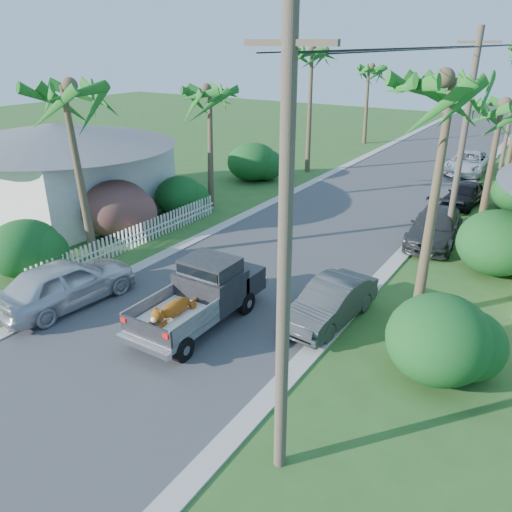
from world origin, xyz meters
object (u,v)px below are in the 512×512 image
Objects in this scene: parked_car_rn at (330,303)px; palm_l_c at (312,50)px; palm_l_a at (67,87)px; palm_r_b at (503,105)px; house_left at (59,172)px; pickup_truck at (206,292)px; parked_car_rm at (435,227)px; parked_car_rf at (465,194)px; palm_l_d at (370,67)px; palm_l_b at (208,90)px; parked_car_rd at (468,163)px; palm_r_a at (452,81)px; parked_car_ln at (66,283)px; utility_pole_b at (463,142)px; utility_pole_a at (284,271)px.

palm_l_c is at bearing 124.36° from parked_car_rn.
palm_r_b is (12.80, 12.00, -0.98)m from palm_l_a.
palm_l_a is at bearing -30.47° from house_left.
pickup_truck reaches higher than parked_car_rm.
parked_car_rf is 19.42m from palm_l_d.
palm_l_b is at bearing 38.88° from house_left.
parked_car_rd is at bearing 51.01° from house_left.
palm_l_d is 0.89× the size of palm_r_a.
palm_r_b is at bearing 64.89° from pickup_truck.
pickup_truck is 4.99m from parked_car_ln.
palm_l_a is 1.14× the size of palm_r_b.
palm_l_c reaches higher than utility_pole_b.
palm_r_a is (13.10, -6.00, 1.28)m from palm_l_b.
palm_l_b is at bearing -179.87° from parked_car_rm.
parked_car_rn is 0.44× the size of palm_l_c.
utility_pole_a is at bearing -38.27° from pickup_truck.
palm_r_a is (12.30, -16.00, -0.49)m from palm_l_c.
utility_pole_b is at bearing -7.12° from parked_car_rm.
parked_car_rd is (3.09, 25.50, -0.28)m from pickup_truck.
palm_r_a is at bearing -84.29° from utility_pole_b.
parked_car_rd is 19.44m from palm_l_b.
palm_l_a is 13.03m from utility_pole_a.
utility_pole_a is (0.60, -15.02, 3.88)m from parked_car_rm.
parked_car_ln is at bearing -149.35° from parked_car_rn.
utility_pole_b is (2.00, -14.51, 3.87)m from parked_car_rd.
pickup_truck is 0.57× the size of utility_pole_a.
utility_pole_b is (11.60, -9.00, -3.31)m from palm_l_c.
palm_l_a is (-2.06, 2.77, 6.11)m from parked_car_ln.
parked_car_rm is 0.67× the size of palm_l_b.
utility_pole_b reaches higher than palm_l_d.
parked_car_rf is 21.82m from utility_pole_a.
house_left is (-18.00, -6.02, 1.40)m from parked_car_rm.
parked_car_rm is at bearing -83.35° from parked_car_rf.
parked_car_rm is 0.69× the size of palm_r_b.
parked_car_rd is (-1.40, 8.05, 0.06)m from parked_car_rf.
pickup_truck is 0.62× the size of palm_l_a.
utility_pole_b is (0.60, -0.02, 3.88)m from parked_car_rm.
palm_l_a is 0.91× the size of house_left.
palm_l_b is 0.80× the size of palm_l_c.
palm_l_b is 13.73m from palm_r_b.
palm_r_b is at bearing -63.59° from parked_car_rf.
parked_car_ln is at bearing -105.68° from parked_car_rd.
palm_l_a is at bearing -139.72° from utility_pole_b.
palm_l_d reaches higher than parked_car_rm.
palm_l_d is at bearing -80.11° from parked_car_ln.
utility_pole_a reaches higher than parked_car_rd.
palm_l_d is 0.86× the size of utility_pole_a.
parked_car_rf is (0.00, 6.43, -0.06)m from parked_car_rm.
parked_car_ln is at bearing -130.38° from parked_car_rm.
palm_r_b is (10.74, 14.77, 5.13)m from parked_car_ln.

